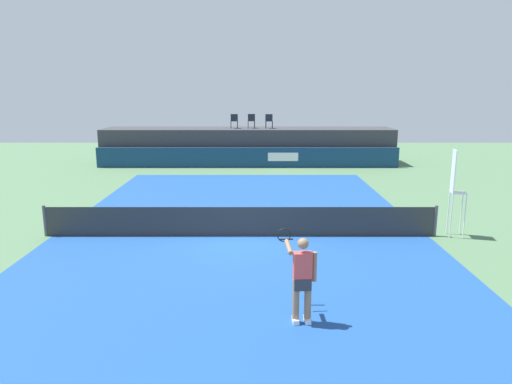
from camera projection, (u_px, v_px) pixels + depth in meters
ground_plane at (245, 212)px, 18.02m from camera, size 48.00×48.00×0.00m
court_inner at (242, 236)px, 15.09m from camera, size 12.00×22.00×0.00m
sponsor_wall at (250, 158)px, 28.16m from camera, size 18.00×0.22×1.20m
spectator_platform at (250, 146)px, 29.81m from camera, size 18.00×2.80×2.20m
spectator_chair_far_left at (236, 120)px, 29.33m from camera, size 0.47×0.47×0.89m
spectator_chair_left at (254, 120)px, 29.46m from camera, size 0.46×0.46×0.89m
spectator_chair_center at (271, 120)px, 29.25m from camera, size 0.48×0.48×0.89m
umpire_chair at (458, 187)px, 14.74m from camera, size 0.50×0.50×2.76m
tennis_net at (242, 222)px, 14.99m from camera, size 12.40×0.02×0.95m
net_post_near at (48, 221)px, 15.02m from camera, size 0.10×0.10×1.00m
net_post_far at (438, 221)px, 14.96m from camera, size 0.10×0.10×1.00m
tennis_player at (304, 277)px, 9.31m from camera, size 0.75×1.13×1.77m
tennis_ball at (170, 220)px, 16.79m from camera, size 0.07×0.07×0.07m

